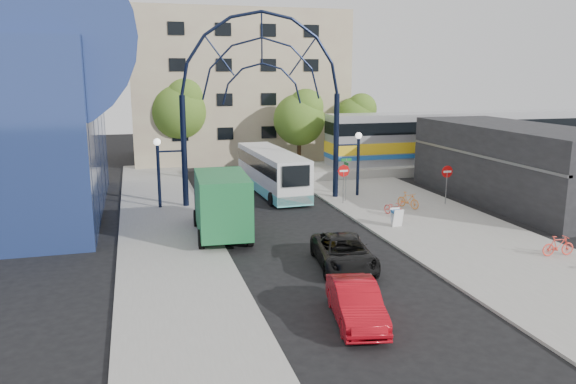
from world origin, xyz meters
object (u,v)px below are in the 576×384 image
object	(u,v)px
tree_north_c	(356,117)
green_truck	(221,204)
street_name_sign	(346,170)
bike_near_b	(408,200)
train_car	(466,136)
bike_near_a	(394,208)
tree_north_b	(180,108)
do_not_enter_sign	(447,175)
tree_north_a	(301,117)
city_bus	(272,171)
bike_far_b	(558,246)
stop_sign	(344,174)
gateway_arch	(262,69)
black_suv	(344,253)
sandwich_board	(397,215)
red_sedan	(356,303)

from	to	relation	value
tree_north_c	green_truck	size ratio (longest dim) A/B	0.95
street_name_sign	bike_near_b	distance (m)	4.46
train_car	bike_near_a	distance (m)	19.49
tree_north_b	tree_north_c	xyz separation A→B (m)	(16.00, -2.00, -0.99)
do_not_enter_sign	street_name_sign	distance (m)	6.36
tree_north_a	city_bus	world-z (taller)	tree_north_a
tree_north_a	bike_far_b	size ratio (longest dim) A/B	4.44
stop_sign	street_name_sign	xyz separation A→B (m)	(0.40, 0.60, 0.14)
gateway_arch	black_suv	distance (m)	15.36
tree_north_a	bike_near_a	distance (m)	18.24
stop_sign	bike_near_a	world-z (taller)	stop_sign
street_name_sign	sandwich_board	world-z (taller)	street_name_sign
tree_north_a	black_suv	bearing A→B (deg)	-102.51
bike_near_b	do_not_enter_sign	bearing A→B (deg)	-17.93
bike_far_b	city_bus	bearing A→B (deg)	32.80
green_truck	red_sedan	world-z (taller)	green_truck
stop_sign	tree_north_c	size ratio (longest dim) A/B	0.38
green_truck	bike_far_b	size ratio (longest dim) A/B	4.34
city_bus	black_suv	distance (m)	16.14
sandwich_board	bike_near_b	size ratio (longest dim) A/B	0.60
street_name_sign	bike_far_b	world-z (taller)	street_name_sign
do_not_enter_sign	red_sedan	bearing A→B (deg)	-129.87
tree_north_b	bike_near_a	bearing A→B (deg)	-64.53
street_name_sign	train_car	size ratio (longest dim) A/B	0.11
gateway_arch	tree_north_c	xyz separation A→B (m)	(12.12, 13.93, -4.28)
street_name_sign	sandwich_board	xyz separation A→B (m)	(0.40, -6.62, -1.39)
train_car	tree_north_b	bearing A→B (deg)	161.64
black_suv	stop_sign	bearing A→B (deg)	77.29
bike_near_b	sandwich_board	bearing A→B (deg)	-149.77
city_bus	bike_far_b	world-z (taller)	city_bus
sandwich_board	green_truck	bearing A→B (deg)	173.01
tree_north_a	red_sedan	size ratio (longest dim) A/B	1.67
train_car	bike_near_a	world-z (taller)	train_car
stop_sign	street_name_sign	bearing A→B (deg)	56.36
do_not_enter_sign	bike_near_b	distance (m)	3.14
bike_near_a	tree_north_a	bearing A→B (deg)	75.24
city_bus	bike_far_b	distance (m)	19.79
tree_north_c	bike_far_b	world-z (taller)	tree_north_c
train_car	black_suv	size ratio (longest dim) A/B	5.09
street_name_sign	red_sedan	bearing A→B (deg)	-110.06
sandwich_board	bike_near_a	bearing A→B (deg)	67.56
train_car	bike_near_b	size ratio (longest dim) A/B	15.26
street_name_sign	bike_near_b	xyz separation A→B (m)	(2.99, -2.93, -1.52)
do_not_enter_sign	bike_far_b	size ratio (longest dim) A/B	1.57
street_name_sign	do_not_enter_sign	bearing A→B (deg)	-24.16
do_not_enter_sign	street_name_sign	world-z (taller)	street_name_sign
city_bus	tree_north_c	bearing A→B (deg)	43.06
tree_north_b	red_sedan	xyz separation A→B (m)	(2.88, -34.29, -4.58)
tree_north_a	bike_near_b	xyz separation A→B (m)	(2.07, -16.26, -3.99)
tree_north_c	city_bus	world-z (taller)	tree_north_c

